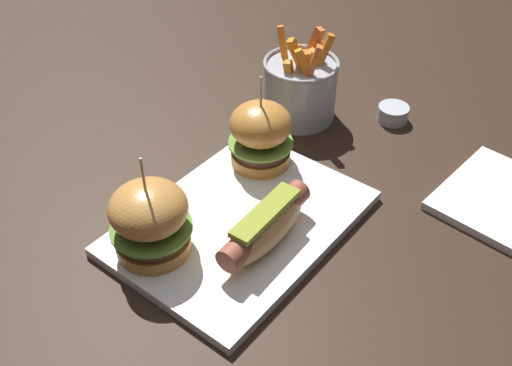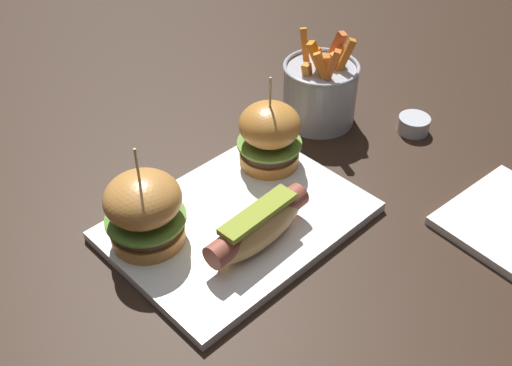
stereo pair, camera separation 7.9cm
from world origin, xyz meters
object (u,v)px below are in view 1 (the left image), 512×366
(slider_left, at_px, (150,220))
(slider_right, at_px, (261,134))
(fries_bucket, at_px, (300,87))
(platter_main, at_px, (241,223))
(sauce_ramekin, at_px, (393,113))
(hot_dog, at_px, (265,226))
(side_plate, at_px, (510,203))

(slider_left, distance_m, slider_right, 0.22)
(slider_left, xyz_separation_m, fries_bucket, (0.37, 0.04, -0.01))
(platter_main, relative_size, slider_right, 2.30)
(slider_right, xyz_separation_m, sauce_ramekin, (0.23, -0.09, -0.05))
(slider_left, height_order, slider_right, same)
(slider_right, bearing_deg, hot_dog, -139.88)
(hot_dog, xyz_separation_m, slider_right, (0.13, 0.11, 0.02))
(platter_main, relative_size, fries_bucket, 2.16)
(slider_left, bearing_deg, slider_right, 1.23)
(platter_main, bearing_deg, side_plate, -45.52)
(slider_right, distance_m, sauce_ramekin, 0.26)
(fries_bucket, height_order, sauce_ramekin, fries_bucket)
(fries_bucket, height_order, side_plate, fries_bucket)
(slider_right, xyz_separation_m, side_plate, (0.15, -0.32, -0.06))
(slider_left, height_order, sauce_ramekin, slider_left)
(fries_bucket, bearing_deg, slider_left, -173.49)
(hot_dog, relative_size, slider_right, 1.13)
(platter_main, xyz_separation_m, side_plate, (0.26, -0.26, -0.00))
(sauce_ramekin, bearing_deg, fries_bucket, 123.01)
(slider_left, height_order, side_plate, slider_left)
(hot_dog, distance_m, sauce_ramekin, 0.36)
(hot_dog, bearing_deg, sauce_ramekin, 2.42)
(fries_bucket, bearing_deg, sauce_ramekin, -56.99)
(platter_main, bearing_deg, slider_right, 26.06)
(platter_main, distance_m, slider_right, 0.14)
(platter_main, distance_m, slider_left, 0.13)
(platter_main, height_order, slider_left, slider_left)
(fries_bucket, bearing_deg, hot_dog, -152.64)
(slider_right, bearing_deg, slider_left, -178.77)
(slider_left, relative_size, sauce_ramekin, 2.84)
(slider_right, relative_size, fries_bucket, 0.94)
(hot_dog, bearing_deg, platter_main, 75.47)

